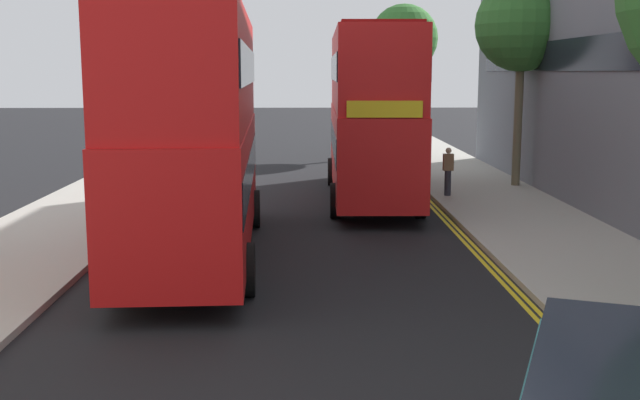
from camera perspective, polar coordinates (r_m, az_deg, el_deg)
sidewalk_right at (r=21.26m, az=16.13°, el=-2.35°), size 4.00×80.00×0.14m
sidewalk_left at (r=21.38m, az=-19.41°, el=-2.45°), size 4.00×80.00×0.14m
kerb_line_outer at (r=18.84m, az=11.79°, el=-3.86°), size 0.10×56.00×0.01m
kerb_line_inner at (r=18.80m, az=11.31°, el=-3.87°), size 0.10×56.00×0.01m
double_decker_bus_away at (r=17.97m, az=-9.18°, el=5.35°), size 3.13×10.90×5.64m
double_decker_bus_oncoming at (r=25.92m, az=3.78°, el=6.65°), size 2.96×10.85×5.64m
pedestrian_far at (r=26.41m, az=9.39°, el=2.15°), size 0.34×0.22×1.62m
street_tree_mid at (r=29.23m, az=14.60°, el=12.26°), size 3.32×3.32×7.43m
street_tree_far at (r=40.34m, az=6.18°, el=11.67°), size 3.44×3.44×7.52m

